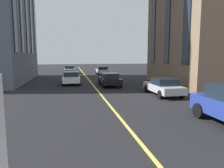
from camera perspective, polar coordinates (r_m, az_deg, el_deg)
name	(u,v)px	position (r m, az deg, el deg)	size (l,w,h in m)	color
lane_centre_line	(94,87)	(21.89, -4.73, -0.73)	(80.00, 0.16, 0.01)	#D8C64C
car_silver_oncoming	(163,87)	(17.59, 13.58, -0.66)	(4.40, 1.95, 1.37)	#B7BABF
car_white_near	(102,70)	(35.82, -2.60, 3.65)	(3.90, 1.89, 1.40)	silver
car_white_parked_b	(71,78)	(24.35, -10.93, 1.66)	(4.40, 1.95, 1.37)	silver
car_black_far	(109,79)	(22.34, -0.68, 1.27)	(4.40, 1.95, 1.37)	black
car_silver_trailing	(70,70)	(38.79, -11.32, 3.82)	(4.40, 1.95, 1.37)	#B7BABF
building_right_near	(217,4)	(26.45, 26.29, 18.65)	(11.20, 11.13, 17.15)	#846B51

